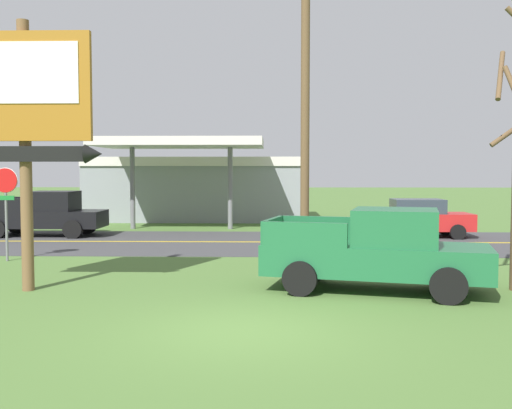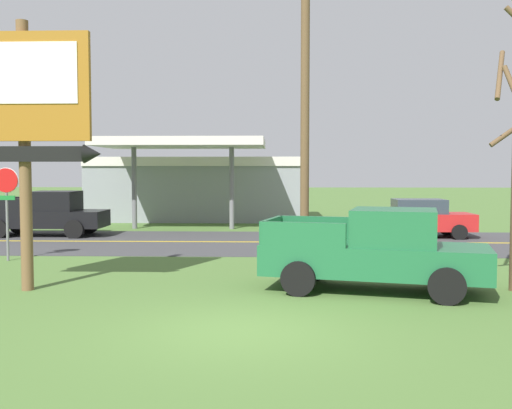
{
  "view_description": "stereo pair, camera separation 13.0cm",
  "coord_description": "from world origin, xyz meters",
  "px_view_note": "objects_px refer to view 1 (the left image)",
  "views": [
    {
      "loc": [
        0.52,
        -10.4,
        2.86
      ],
      "look_at": [
        0.0,
        8.0,
        1.8
      ],
      "focal_mm": 41.6,
      "sensor_mm": 36.0,
      "label": 1
    },
    {
      "loc": [
        0.65,
        -10.4,
        2.86
      ],
      "look_at": [
        0.0,
        8.0,
        1.8
      ],
      "focal_mm": 41.6,
      "sensor_mm": 36.0,
      "label": 2
    }
  ],
  "objects_px": {
    "motel_sign": "(25,109)",
    "gas_station": "(196,186)",
    "stop_sign": "(6,197)",
    "pickup_green_parked_on_lawn": "(378,251)",
    "car_red_near_lane": "(420,218)",
    "utility_pole": "(305,96)",
    "pickup_black_on_road": "(45,214)"
  },
  "relations": [
    {
      "from": "car_red_near_lane",
      "to": "pickup_green_parked_on_lawn",
      "type": "bearing_deg",
      "value": -108.37
    },
    {
      "from": "pickup_green_parked_on_lawn",
      "to": "stop_sign",
      "type": "bearing_deg",
      "value": 158.0
    },
    {
      "from": "pickup_black_on_road",
      "to": "stop_sign",
      "type": "bearing_deg",
      "value": -77.93
    },
    {
      "from": "gas_station",
      "to": "pickup_green_parked_on_lawn",
      "type": "relative_size",
      "value": 2.17
    },
    {
      "from": "pickup_green_parked_on_lawn",
      "to": "pickup_black_on_road",
      "type": "height_order",
      "value": "same"
    },
    {
      "from": "motel_sign",
      "to": "pickup_green_parked_on_lawn",
      "type": "height_order",
      "value": "motel_sign"
    },
    {
      "from": "gas_station",
      "to": "pickup_black_on_road",
      "type": "distance_m",
      "value": 10.63
    },
    {
      "from": "motel_sign",
      "to": "gas_station",
      "type": "distance_m",
      "value": 20.96
    },
    {
      "from": "pickup_black_on_road",
      "to": "car_red_near_lane",
      "type": "bearing_deg",
      "value": 0.0
    },
    {
      "from": "motel_sign",
      "to": "pickup_black_on_road",
      "type": "distance_m",
      "value": 12.85
    },
    {
      "from": "utility_pole",
      "to": "gas_station",
      "type": "distance_m",
      "value": 17.99
    },
    {
      "from": "gas_station",
      "to": "pickup_green_parked_on_lawn",
      "type": "distance_m",
      "value": 21.7
    },
    {
      "from": "gas_station",
      "to": "pickup_black_on_road",
      "type": "xyz_separation_m",
      "value": [
        -5.43,
        -9.08,
        -0.98
      ]
    },
    {
      "from": "utility_pole",
      "to": "car_red_near_lane",
      "type": "height_order",
      "value": "utility_pole"
    },
    {
      "from": "utility_pole",
      "to": "car_red_near_lane",
      "type": "relative_size",
      "value": 2.25
    },
    {
      "from": "stop_sign",
      "to": "pickup_black_on_road",
      "type": "relative_size",
      "value": 0.57
    },
    {
      "from": "motel_sign",
      "to": "pickup_green_parked_on_lawn",
      "type": "xyz_separation_m",
      "value": [
        8.26,
        0.27,
        -3.33
      ]
    },
    {
      "from": "pickup_green_parked_on_lawn",
      "to": "pickup_black_on_road",
      "type": "xyz_separation_m",
      "value": [
        -12.39,
        11.44,
        0.0
      ]
    },
    {
      "from": "stop_sign",
      "to": "pickup_green_parked_on_lawn",
      "type": "height_order",
      "value": "stop_sign"
    },
    {
      "from": "stop_sign",
      "to": "pickup_green_parked_on_lawn",
      "type": "distance_m",
      "value": 11.79
    },
    {
      "from": "motel_sign",
      "to": "car_red_near_lane",
      "type": "bearing_deg",
      "value": 44.15
    },
    {
      "from": "motel_sign",
      "to": "utility_pole",
      "type": "distance_m",
      "value": 7.82
    },
    {
      "from": "utility_pole",
      "to": "pickup_black_on_road",
      "type": "height_order",
      "value": "utility_pole"
    },
    {
      "from": "pickup_green_parked_on_lawn",
      "to": "car_red_near_lane",
      "type": "height_order",
      "value": "pickup_green_parked_on_lawn"
    },
    {
      "from": "gas_station",
      "to": "motel_sign",
      "type": "bearing_deg",
      "value": -93.56
    },
    {
      "from": "motel_sign",
      "to": "car_red_near_lane",
      "type": "height_order",
      "value": "motel_sign"
    },
    {
      "from": "stop_sign",
      "to": "pickup_green_parked_on_lawn",
      "type": "bearing_deg",
      "value": -22.0
    },
    {
      "from": "stop_sign",
      "to": "pickup_green_parked_on_lawn",
      "type": "relative_size",
      "value": 0.53
    },
    {
      "from": "utility_pole",
      "to": "pickup_black_on_road",
      "type": "distance_m",
      "value": 13.97
    },
    {
      "from": "stop_sign",
      "to": "car_red_near_lane",
      "type": "distance_m",
      "value": 16.33
    },
    {
      "from": "pickup_green_parked_on_lawn",
      "to": "car_red_near_lane",
      "type": "xyz_separation_m",
      "value": [
        3.8,
        11.44,
        -0.13
      ]
    },
    {
      "from": "stop_sign",
      "to": "gas_station",
      "type": "distance_m",
      "value": 16.6
    }
  ]
}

